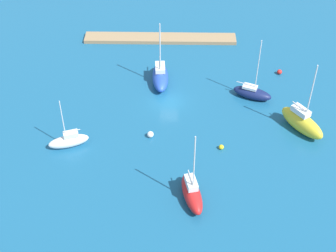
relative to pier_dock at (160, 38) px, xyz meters
name	(u,v)px	position (x,y,z in m)	size (l,w,h in m)	color
water	(169,102)	(-1.71, 16.55, -0.29)	(160.00, 160.00, 0.00)	#19567F
pier_dock	(160,38)	(0.00, 0.00, 0.00)	(24.92, 2.94, 0.58)	#997A56
sailboat_yellow_inner_mooring	(302,122)	(-19.04, 22.23, 1.09)	(5.74, 6.85, 10.39)	yellow
sailboat_red_east_end	(192,193)	(-4.58, 34.36, 0.79)	(3.24, 6.30, 9.87)	red
sailboat_blue_along_channel	(160,76)	(-0.38, 12.04, 0.84)	(2.69, 6.90, 10.00)	#2347B2
sailboat_white_near_pier	(69,141)	(10.71, 25.86, 0.62)	(5.29, 3.07, 7.29)	white
sailboat_navy_far_north	(252,93)	(-13.42, 15.38, 0.57)	(5.81, 3.95, 9.42)	#141E4C
mooring_buoy_white	(150,134)	(0.55, 23.94, 0.13)	(0.84, 0.84, 0.84)	white
mooring_buoy_yellow	(221,147)	(-8.44, 26.04, 0.03)	(0.64, 0.64, 0.64)	yellow
mooring_buoy_red	(279,72)	(-18.21, 9.49, 0.08)	(0.75, 0.75, 0.75)	red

